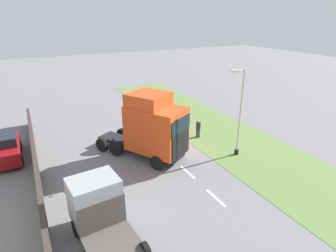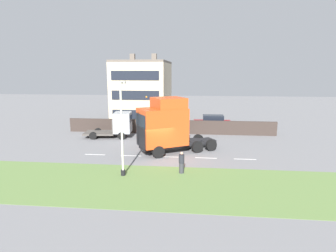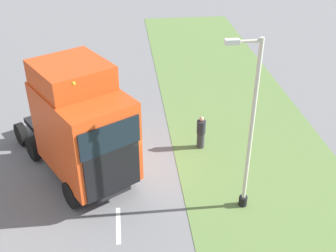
{
  "view_description": "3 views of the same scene",
  "coord_description": "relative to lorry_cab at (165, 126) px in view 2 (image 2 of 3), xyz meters",
  "views": [
    {
      "loc": [
        8.61,
        16.49,
        9.9
      ],
      "look_at": [
        0.03,
        -0.32,
        2.34
      ],
      "focal_mm": 30.0,
      "sensor_mm": 36.0,
      "label": 1
    },
    {
      "loc": [
        -22.7,
        -3.03,
        7.15
      ],
      "look_at": [
        -0.98,
        -0.8,
        2.86
      ],
      "focal_mm": 30.0,
      "sensor_mm": 36.0,
      "label": 2
    },
    {
      "loc": [
        -0.51,
        13.51,
        10.59
      ],
      "look_at": [
        -2.18,
        -1.17,
        1.74
      ],
      "focal_mm": 45.0,
      "sensor_mm": 36.0,
      "label": 3
    }
  ],
  "objects": [
    {
      "name": "pedestrian",
      "position": [
        -4.96,
        -1.71,
        -1.7
      ],
      "size": [
        0.39,
        0.39,
        1.57
      ],
      "color": "#333338",
      "rests_on": "ground"
    },
    {
      "name": "parked_car",
      "position": [
        9.49,
        -4.61,
        -1.5
      ],
      "size": [
        1.87,
        4.42,
        1.97
      ],
      "rotation": [
        0.0,
        0.0,
        0.01
      ],
      "color": "maroon",
      "rests_on": "ground"
    },
    {
      "name": "ground_plane",
      "position": [
        -1.22,
        0.34,
        -2.46
      ],
      "size": [
        120.0,
        120.0,
        0.0
      ],
      "primitive_type": "plane",
      "color": "slate",
      "rests_on": "ground"
    },
    {
      "name": "lane_markings",
      "position": [
        -1.22,
        -0.36,
        -2.46
      ],
      "size": [
        0.16,
        14.6,
        0.0
      ],
      "color": "white",
      "rests_on": "ground"
    },
    {
      "name": "lorry_cab",
      "position": [
        0.0,
        0.0,
        0.0
      ],
      "size": [
        5.68,
        7.2,
        5.03
      ],
      "rotation": [
        0.0,
        0.0,
        0.53
      ],
      "color": "black",
      "rests_on": "ground"
    },
    {
      "name": "boundary_wall",
      "position": [
        7.78,
        0.34,
        -1.66
      ],
      "size": [
        0.25,
        24.0,
        1.6
      ],
      "color": "#382D28",
      "rests_on": "ground"
    },
    {
      "name": "flatbed_truck",
      "position": [
        5.4,
        5.69,
        -1.02
      ],
      "size": [
        2.77,
        5.29,
        2.74
      ],
      "rotation": [
        0.0,
        0.0,
        3.24
      ],
      "color": "#999EA3",
      "rests_on": "ground"
    },
    {
      "name": "lamp_post",
      "position": [
        -5.74,
        2.3,
        0.54
      ],
      "size": [
        1.27,
        0.31,
        6.48
      ],
      "color": "black",
      "rests_on": "ground"
    },
    {
      "name": "building_block",
      "position": [
        16.86,
        5.09,
        1.82
      ],
      "size": [
        11.37,
        7.21,
        9.65
      ],
      "color": "#C1B293",
      "rests_on": "ground"
    },
    {
      "name": "grass_verge",
      "position": [
        -7.22,
        0.34,
        -2.45
      ],
      "size": [
        7.0,
        44.0,
        0.01
      ],
      "color": "#607F42",
      "rests_on": "ground"
    }
  ]
}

